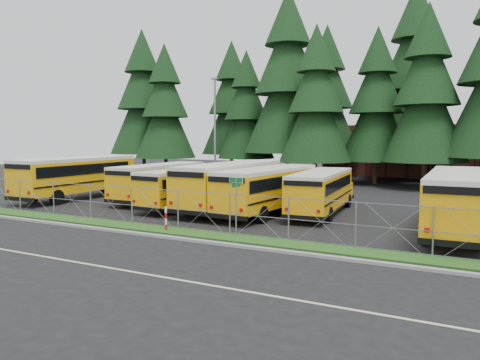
% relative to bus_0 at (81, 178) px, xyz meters
% --- Properties ---
extents(ground, '(120.00, 120.00, 0.00)m').
position_rel_bus_0_xyz_m(ground, '(14.40, -5.31, -1.55)').
color(ground, black).
rests_on(ground, ground).
extents(curb, '(50.00, 0.25, 0.12)m').
position_rel_bus_0_xyz_m(curb, '(14.40, -8.41, -1.49)').
color(curb, gray).
rests_on(curb, ground).
extents(grass_verge, '(50.00, 1.40, 0.06)m').
position_rel_bus_0_xyz_m(grass_verge, '(14.40, -7.01, -1.52)').
color(grass_verge, '#1C4714').
rests_on(grass_verge, ground).
extents(road_lane_line, '(50.00, 0.12, 0.01)m').
position_rel_bus_0_xyz_m(road_lane_line, '(14.40, -13.31, -1.54)').
color(road_lane_line, beige).
rests_on(road_lane_line, ground).
extents(chainlink_fence, '(44.00, 0.10, 2.00)m').
position_rel_bus_0_xyz_m(chainlink_fence, '(14.40, -6.31, -0.55)').
color(chainlink_fence, gray).
rests_on(chainlink_fence, ground).
extents(brick_building, '(22.00, 10.00, 6.00)m').
position_rel_bus_0_xyz_m(brick_building, '(20.40, 34.69, 1.45)').
color(brick_building, brown).
rests_on(brick_building, ground).
extents(bus_0, '(2.95, 11.84, 3.09)m').
position_rel_bus_0_xyz_m(bus_0, '(0.00, 0.00, 0.00)').
color(bus_0, '#F89A07').
rests_on(bus_0, ground).
extents(bus_2, '(2.52, 10.22, 2.67)m').
position_rel_bus_0_xyz_m(bus_2, '(6.29, 1.77, -0.21)').
color(bus_2, '#F89A07').
rests_on(bus_2, ground).
extents(bus_3, '(2.92, 9.92, 2.57)m').
position_rel_bus_0_xyz_m(bus_3, '(10.00, 0.10, -0.26)').
color(bus_3, '#F89A07').
rests_on(bus_3, ground).
extents(bus_4, '(2.91, 11.46, 2.99)m').
position_rel_bus_0_xyz_m(bus_4, '(12.87, 0.53, -0.05)').
color(bus_4, '#F89A07').
rests_on(bus_4, ground).
extents(bus_5, '(3.17, 10.81, 2.80)m').
position_rel_bus_0_xyz_m(bus_5, '(15.63, 0.13, -0.15)').
color(bus_5, '#F89A07').
rests_on(bus_5, ground).
extents(bus_6, '(3.20, 10.03, 2.59)m').
position_rel_bus_0_xyz_m(bus_6, '(18.41, 1.57, -0.25)').
color(bus_6, '#F89A07').
rests_on(bus_6, ground).
extents(bus_east, '(3.00, 11.48, 2.99)m').
position_rel_bus_0_xyz_m(bus_east, '(25.99, -0.95, -0.05)').
color(bus_east, '#F89A07').
rests_on(bus_east, ground).
extents(street_sign, '(0.82, 0.54, 2.81)m').
position_rel_bus_0_xyz_m(street_sign, '(16.97, -6.75, 0.49)').
color(street_sign, gray).
rests_on(street_sign, ground).
extents(striped_bollard, '(0.11, 0.11, 1.20)m').
position_rel_bus_0_xyz_m(striped_bollard, '(13.13, -6.98, -0.95)').
color(striped_bollard, '#B20C0C').
rests_on(striped_bollard, ground).
extents(light_standard, '(0.70, 0.35, 10.14)m').
position_rel_bus_0_xyz_m(light_standard, '(4.38, 12.51, 3.95)').
color(light_standard, gray).
rests_on(light_standard, ground).
extents(conifer_0, '(7.95, 7.95, 17.58)m').
position_rel_bus_0_xyz_m(conifer_0, '(-10.15, 19.82, 7.25)').
color(conifer_0, black).
rests_on(conifer_0, ground).
extents(conifer_1, '(6.85, 6.85, 15.16)m').
position_rel_bus_0_xyz_m(conifer_1, '(-5.50, 18.02, 6.03)').
color(conifer_1, black).
rests_on(conifer_1, ground).
extents(conifer_2, '(6.58, 6.58, 14.56)m').
position_rel_bus_0_xyz_m(conifer_2, '(2.35, 23.02, 5.73)').
color(conifer_2, black).
rests_on(conifer_2, ground).
extents(conifer_3, '(9.12, 9.12, 20.18)m').
position_rel_bus_0_xyz_m(conifer_3, '(8.22, 21.11, 8.54)').
color(conifer_3, black).
rests_on(conifer_3, ground).
extents(conifer_4, '(6.91, 6.91, 15.29)m').
position_rel_bus_0_xyz_m(conifer_4, '(12.50, 17.71, 6.10)').
color(conifer_4, black).
rests_on(conifer_4, ground).
extents(conifer_5, '(6.93, 6.93, 15.32)m').
position_rel_bus_0_xyz_m(conifer_5, '(17.42, 21.48, 6.11)').
color(conifer_5, black).
rests_on(conifer_5, ground).
extents(conifer_6, '(7.40, 7.40, 16.36)m').
position_rel_bus_0_xyz_m(conifer_6, '(22.23, 18.99, 6.63)').
color(conifer_6, black).
rests_on(conifer_6, ground).
extents(conifer_10, '(7.54, 7.54, 16.68)m').
position_rel_bus_0_xyz_m(conifer_10, '(-1.69, 26.84, 6.79)').
color(conifer_10, black).
rests_on(conifer_10, ground).
extents(conifer_11, '(7.95, 7.95, 17.58)m').
position_rel_bus_0_xyz_m(conifer_11, '(10.30, 28.04, 7.25)').
color(conifer_11, black).
rests_on(conifer_11, ground).
extents(conifer_12, '(9.58, 9.58, 21.18)m').
position_rel_bus_0_xyz_m(conifer_12, '(19.97, 28.23, 9.04)').
color(conifer_12, black).
rests_on(conifer_12, ground).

